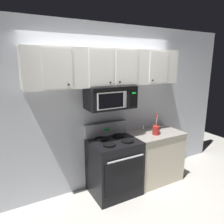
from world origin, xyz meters
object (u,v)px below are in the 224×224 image
Objects in this scene: utensil_crock_red at (156,129)px; salt_shaker at (143,127)px; over_range_microwave at (110,97)px; stove_range at (114,166)px.

salt_shaker is at bearing 97.67° from utensil_crock_red.
over_range_microwave reaches higher than salt_shaker.
over_range_microwave is 2.02× the size of utensil_crock_red.
stove_range is 1.11m from over_range_microwave.
stove_range is at bearing -163.36° from salt_shaker.
salt_shaker is (0.73, 0.22, 0.48)m from stove_range.
stove_range is 10.64× the size of salt_shaker.
utensil_crock_red is 3.57× the size of salt_shaker.
utensil_crock_red is (0.77, -0.21, -0.58)m from over_range_microwave.
utensil_crock_red is (0.77, -0.09, 0.53)m from stove_range.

